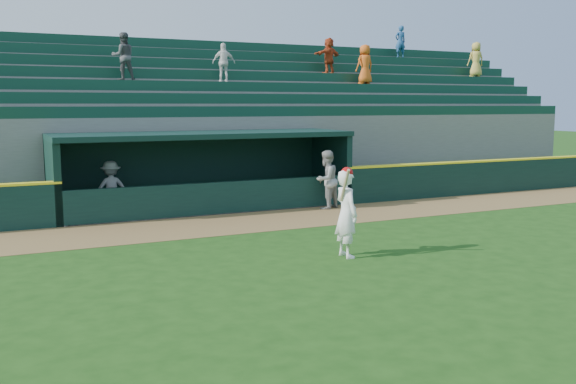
# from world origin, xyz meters

# --- Properties ---
(ground) EXTENTS (120.00, 120.00, 0.00)m
(ground) POSITION_xyz_m (0.00, 0.00, 0.00)
(ground) COLOR #1B4110
(ground) RESTS_ON ground
(warning_track) EXTENTS (40.00, 3.00, 0.01)m
(warning_track) POSITION_xyz_m (0.00, 4.90, 0.01)
(warning_track) COLOR brown
(warning_track) RESTS_ON ground
(field_wall_right) EXTENTS (15.50, 0.30, 1.20)m
(field_wall_right) POSITION_xyz_m (12.25, 6.55, 0.60)
(field_wall_right) COLOR black
(field_wall_right) RESTS_ON ground
(wall_stripe_right) EXTENTS (15.50, 0.32, 0.06)m
(wall_stripe_right) POSITION_xyz_m (12.25, 6.55, 1.23)
(wall_stripe_right) COLOR yellow
(wall_stripe_right) RESTS_ON field_wall_right
(dugout_player_front) EXTENTS (1.13, 1.04, 1.88)m
(dugout_player_front) POSITION_xyz_m (3.50, 6.02, 0.94)
(dugout_player_front) COLOR gray
(dugout_player_front) RESTS_ON ground
(dugout_player_inside) EXTENTS (1.08, 0.64, 1.65)m
(dugout_player_inside) POSITION_xyz_m (-2.94, 7.82, 0.83)
(dugout_player_inside) COLOR #9E9E99
(dugout_player_inside) RESTS_ON ground
(dugout) EXTENTS (9.40, 2.80, 2.46)m
(dugout) POSITION_xyz_m (0.00, 8.00, 1.36)
(dugout) COLOR #62625E
(dugout) RESTS_ON ground
(stands) EXTENTS (34.50, 6.25, 7.51)m
(stands) POSITION_xyz_m (0.01, 12.57, 2.39)
(stands) COLOR slate
(stands) RESTS_ON ground
(batter_at_plate) EXTENTS (0.50, 0.84, 2.01)m
(batter_at_plate) POSITION_xyz_m (0.69, 0.10, 0.99)
(batter_at_plate) COLOR white
(batter_at_plate) RESTS_ON ground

